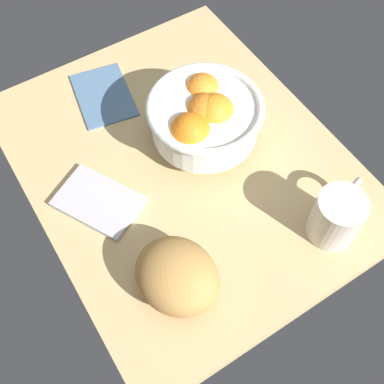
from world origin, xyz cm
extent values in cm
cube|color=tan|center=(0.00, 0.00, -1.50)|extent=(69.86, 56.24, 3.00)
cylinder|color=white|center=(-1.76, 6.04, 1.49)|extent=(9.60, 9.60, 2.98)
cylinder|color=white|center=(-1.76, 6.04, 6.30)|extent=(19.82, 19.82, 6.62)
torus|color=white|center=(-1.76, 6.04, 9.61)|extent=(21.42, 21.42, 1.60)
sphere|color=orange|center=(-0.68, 7.27, 7.98)|extent=(7.75, 7.75, 7.75)
sphere|color=orange|center=(-6.49, 8.50, 7.85)|extent=(7.01, 7.01, 7.01)
sphere|color=orange|center=(0.78, 1.22, 7.98)|extent=(7.73, 7.73, 7.73)
sphere|color=orange|center=(-1.76, 6.04, 7.93)|extent=(7.46, 7.46, 7.46)
ellipsoid|color=#B68445|center=(20.72, -13.81, 4.44)|extent=(16.62, 15.28, 8.88)
cube|color=slate|center=(-22.33, -5.35, 0.48)|extent=(17.14, 13.34, 0.96)
cube|color=#B8B5C1|center=(-0.38, -17.70, 0.58)|extent=(17.46, 15.45, 1.15)
cylinder|color=silver|center=(26.29, 13.70, 4.82)|extent=(8.29, 8.29, 9.65)
torus|color=silver|center=(24.22, 18.63, 4.82)|extent=(3.66, 6.55, 6.60)
camera|label=1|loc=(44.51, -26.08, 74.61)|focal=44.63mm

